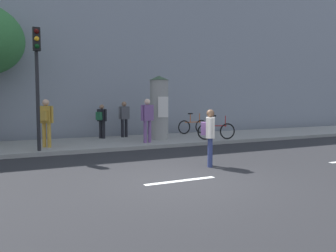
{
  "coord_description": "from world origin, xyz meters",
  "views": [
    {
      "loc": [
        -3.52,
        -6.56,
        1.83
      ],
      "look_at": [
        0.64,
        2.0,
        1.12
      ],
      "focal_mm": 34.91,
      "sensor_mm": 36.0,
      "label": 1
    }
  ],
  "objects_px": {
    "pedestrian_with_bag": "(102,119)",
    "bicycle_leaning": "(193,126)",
    "bicycle_upright": "(216,131)",
    "pedestrian_in_red_top": "(209,133)",
    "pedestrian_with_backpack": "(46,119)",
    "poster_column": "(159,107)",
    "traffic_light": "(37,69)",
    "pedestrian_in_dark_shirt": "(147,116)",
    "pedestrian_in_light_jacket": "(124,116)"
  },
  "relations": [
    {
      "from": "traffic_light",
      "to": "pedestrian_in_light_jacket",
      "type": "distance_m",
      "value": 5.36
    },
    {
      "from": "pedestrian_with_bag",
      "to": "pedestrian_in_light_jacket",
      "type": "xyz_separation_m",
      "value": [
        1.12,
        0.1,
        0.08
      ]
    },
    {
      "from": "pedestrian_with_backpack",
      "to": "poster_column",
      "type": "bearing_deg",
      "value": 7.26
    },
    {
      "from": "bicycle_leaning",
      "to": "traffic_light",
      "type": "bearing_deg",
      "value": -158.41
    },
    {
      "from": "pedestrian_in_dark_shirt",
      "to": "pedestrian_in_light_jacket",
      "type": "relative_size",
      "value": 1.06
    },
    {
      "from": "pedestrian_with_bag",
      "to": "bicycle_leaning",
      "type": "distance_m",
      "value": 4.96
    },
    {
      "from": "bicycle_leaning",
      "to": "bicycle_upright",
      "type": "bearing_deg",
      "value": -98.55
    },
    {
      "from": "bicycle_upright",
      "to": "pedestrian_in_red_top",
      "type": "bearing_deg",
      "value": -126.46
    },
    {
      "from": "pedestrian_with_backpack",
      "to": "pedestrian_with_bag",
      "type": "height_order",
      "value": "pedestrian_with_backpack"
    },
    {
      "from": "poster_column",
      "to": "bicycle_leaning",
      "type": "bearing_deg",
      "value": 30.54
    },
    {
      "from": "pedestrian_in_dark_shirt",
      "to": "pedestrian_in_light_jacket",
      "type": "bearing_deg",
      "value": 94.03
    },
    {
      "from": "poster_column",
      "to": "pedestrian_in_light_jacket",
      "type": "bearing_deg",
      "value": 126.83
    },
    {
      "from": "poster_column",
      "to": "pedestrian_in_red_top",
      "type": "bearing_deg",
      "value": -100.03
    },
    {
      "from": "pedestrian_in_red_top",
      "to": "bicycle_upright",
      "type": "height_order",
      "value": "pedestrian_in_red_top"
    },
    {
      "from": "traffic_light",
      "to": "bicycle_leaning",
      "type": "distance_m",
      "value": 8.76
    },
    {
      "from": "pedestrian_in_light_jacket",
      "to": "pedestrian_in_dark_shirt",
      "type": "bearing_deg",
      "value": -85.97
    },
    {
      "from": "pedestrian_in_dark_shirt",
      "to": "bicycle_leaning",
      "type": "relative_size",
      "value": 1.02
    },
    {
      "from": "pedestrian_in_red_top",
      "to": "pedestrian_in_dark_shirt",
      "type": "distance_m",
      "value": 4.67
    },
    {
      "from": "pedestrian_in_red_top",
      "to": "pedestrian_in_light_jacket",
      "type": "distance_m",
      "value": 7.14
    },
    {
      "from": "poster_column",
      "to": "pedestrian_with_bag",
      "type": "xyz_separation_m",
      "value": [
        -2.26,
        1.42,
        -0.52
      ]
    },
    {
      "from": "pedestrian_with_backpack",
      "to": "pedestrian_in_light_jacket",
      "type": "xyz_separation_m",
      "value": [
        3.71,
        2.14,
        -0.07
      ]
    },
    {
      "from": "pedestrian_in_dark_shirt",
      "to": "bicycle_leaning",
      "type": "xyz_separation_m",
      "value": [
        3.63,
        2.52,
        -0.69
      ]
    },
    {
      "from": "pedestrian_in_light_jacket",
      "to": "bicycle_upright",
      "type": "xyz_separation_m",
      "value": [
        3.39,
        -2.75,
        -0.6
      ]
    },
    {
      "from": "pedestrian_with_backpack",
      "to": "bicycle_leaning",
      "type": "bearing_deg",
      "value": 16.25
    },
    {
      "from": "pedestrian_in_dark_shirt",
      "to": "poster_column",
      "type": "bearing_deg",
      "value": 44.45
    },
    {
      "from": "pedestrian_with_backpack",
      "to": "bicycle_upright",
      "type": "distance_m",
      "value": 7.16
    },
    {
      "from": "poster_column",
      "to": "pedestrian_with_bag",
      "type": "distance_m",
      "value": 2.72
    },
    {
      "from": "bicycle_leaning",
      "to": "bicycle_upright",
      "type": "xyz_separation_m",
      "value": [
        -0.42,
        -2.8,
        0.0
      ]
    },
    {
      "from": "traffic_light",
      "to": "poster_column",
      "type": "xyz_separation_m",
      "value": [
        5.17,
        1.53,
        -1.34
      ]
    },
    {
      "from": "poster_column",
      "to": "pedestrian_in_dark_shirt",
      "type": "xyz_separation_m",
      "value": [
        -0.97,
        -0.95,
        -0.36
      ]
    },
    {
      "from": "poster_column",
      "to": "bicycle_upright",
      "type": "relative_size",
      "value": 1.64
    },
    {
      "from": "poster_column",
      "to": "pedestrian_in_light_jacket",
      "type": "xyz_separation_m",
      "value": [
        -1.14,
        1.52,
        -0.45
      ]
    },
    {
      "from": "poster_column",
      "to": "pedestrian_with_bag",
      "type": "relative_size",
      "value": 1.82
    },
    {
      "from": "pedestrian_in_red_top",
      "to": "bicycle_upright",
      "type": "relative_size",
      "value": 0.93
    },
    {
      "from": "pedestrian_with_bag",
      "to": "bicycle_leaning",
      "type": "xyz_separation_m",
      "value": [
        4.93,
        0.15,
        -0.53
      ]
    },
    {
      "from": "bicycle_leaning",
      "to": "pedestrian_in_red_top",
      "type": "bearing_deg",
      "value": -116.99
    },
    {
      "from": "pedestrian_in_dark_shirt",
      "to": "pedestrian_in_light_jacket",
      "type": "distance_m",
      "value": 2.48
    },
    {
      "from": "pedestrian_with_backpack",
      "to": "pedestrian_with_bag",
      "type": "relative_size",
      "value": 1.14
    },
    {
      "from": "pedestrian_in_red_top",
      "to": "pedestrian_with_backpack",
      "type": "distance_m",
      "value": 6.32
    },
    {
      "from": "poster_column",
      "to": "pedestrian_in_light_jacket",
      "type": "height_order",
      "value": "poster_column"
    },
    {
      "from": "pedestrian_in_red_top",
      "to": "pedestrian_with_bag",
      "type": "height_order",
      "value": "pedestrian_with_bag"
    },
    {
      "from": "pedestrian_in_light_jacket",
      "to": "pedestrian_in_red_top",
      "type": "bearing_deg",
      "value": -88.83
    },
    {
      "from": "pedestrian_with_backpack",
      "to": "pedestrian_with_bag",
      "type": "bearing_deg",
      "value": 38.16
    },
    {
      "from": "traffic_light",
      "to": "poster_column",
      "type": "distance_m",
      "value": 5.55
    },
    {
      "from": "pedestrian_with_backpack",
      "to": "traffic_light",
      "type": "bearing_deg",
      "value": -109.24
    },
    {
      "from": "poster_column",
      "to": "bicycle_leaning",
      "type": "height_order",
      "value": "poster_column"
    },
    {
      "from": "bicycle_leaning",
      "to": "pedestrian_with_backpack",
      "type": "bearing_deg",
      "value": -163.75
    },
    {
      "from": "bicycle_upright",
      "to": "pedestrian_with_backpack",
      "type": "bearing_deg",
      "value": 175.09
    },
    {
      "from": "traffic_light",
      "to": "pedestrian_in_dark_shirt",
      "type": "relative_size",
      "value": 2.28
    },
    {
      "from": "pedestrian_in_red_top",
      "to": "bicycle_leaning",
      "type": "xyz_separation_m",
      "value": [
        3.66,
        7.19,
        -0.42
      ]
    }
  ]
}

